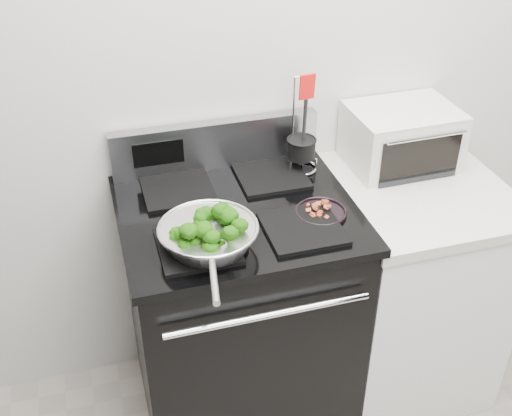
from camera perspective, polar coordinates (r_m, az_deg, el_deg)
name	(u,v)px	position (r m, az deg, el deg)	size (l,w,h in m)	color
back_wall	(293,51)	(2.33, 3.33, 13.79)	(4.00, 0.02, 2.70)	silver
gas_range	(239,312)	(2.43, -1.51, -9.20)	(0.79, 0.69, 1.13)	black
counter	(405,284)	(2.65, 13.06, -6.63)	(0.62, 0.68, 0.92)	white
skillet	(208,235)	(1.94, -4.25, -2.38)	(0.31, 0.49, 0.07)	silver
broccoli_pile	(208,229)	(1.93, -4.28, -1.90)	(0.24, 0.24, 0.08)	black
bacon_plate	(321,210)	(2.12, 5.79, -0.15)	(0.17, 0.17, 0.04)	black
utensil_holder	(301,153)	(2.34, 4.03, 4.88)	(0.12, 0.12, 0.37)	silver
toaster_oven	(401,137)	(2.47, 12.79, 6.19)	(0.39, 0.31, 0.22)	beige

